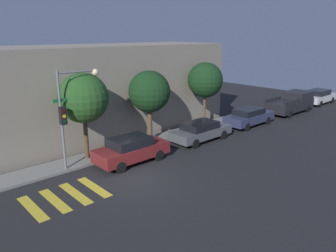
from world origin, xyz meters
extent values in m
plane|color=black|center=(0.00, 0.00, 0.00)|extent=(60.00, 60.00, 0.00)
cube|color=slate|center=(0.00, 4.07, 0.07)|extent=(26.00, 1.75, 0.14)
cube|color=gray|center=(0.00, 8.35, 3.11)|extent=(26.00, 6.00, 6.22)
cube|color=gold|center=(-4.75, 0.80, 0.00)|extent=(0.45, 2.60, 0.00)
cube|color=gold|center=(-3.79, 0.80, 0.00)|extent=(0.45, 2.60, 0.00)
cube|color=gold|center=(-2.83, 0.80, 0.00)|extent=(0.45, 2.60, 0.00)
cube|color=gold|center=(-1.87, 0.80, 0.00)|extent=(0.45, 2.60, 0.00)
cylinder|color=slate|center=(-2.00, 3.45, 2.64)|extent=(0.12, 0.12, 5.27)
cube|color=black|center=(-2.00, 3.24, 3.05)|extent=(0.30, 0.30, 0.90)
cylinder|color=#4C0C0C|center=(-2.00, 3.08, 3.32)|extent=(0.18, 0.02, 0.18)
cylinder|color=yellow|center=(-2.00, 3.08, 3.05)|extent=(0.18, 0.02, 0.18)
cylinder|color=#0C3819|center=(-2.00, 3.08, 2.78)|extent=(0.18, 0.02, 0.18)
cube|color=#19662D|center=(-2.00, 3.45, 3.79)|extent=(0.70, 0.02, 0.18)
cylinder|color=slate|center=(-0.96, 3.45, 5.12)|extent=(2.08, 0.08, 0.08)
sphere|color=#F9E5B2|center=(0.08, 3.45, 5.02)|extent=(0.36, 0.36, 0.36)
cube|color=maroon|center=(1.31, 2.10, 0.65)|extent=(4.22, 1.74, 0.68)
cube|color=black|center=(1.20, 2.10, 1.23)|extent=(2.19, 1.53, 0.49)
cylinder|color=black|center=(2.62, 2.88, 0.31)|extent=(0.62, 0.22, 0.62)
cylinder|color=black|center=(2.62, 1.32, 0.31)|extent=(0.62, 0.22, 0.62)
cylinder|color=black|center=(0.00, 2.88, 0.31)|extent=(0.62, 0.22, 0.62)
cylinder|color=black|center=(0.00, 1.32, 0.31)|extent=(0.62, 0.22, 0.62)
cube|color=#4C5156|center=(7.02, 2.10, 0.59)|extent=(4.49, 1.73, 0.55)
cube|color=black|center=(6.91, 2.10, 1.09)|extent=(2.34, 1.52, 0.45)
cylinder|color=black|center=(8.42, 2.87, 0.31)|extent=(0.62, 0.22, 0.62)
cylinder|color=black|center=(8.42, 1.33, 0.31)|extent=(0.62, 0.22, 0.62)
cylinder|color=black|center=(5.63, 2.87, 0.31)|extent=(0.62, 0.22, 0.62)
cylinder|color=black|center=(5.63, 1.33, 0.31)|extent=(0.62, 0.22, 0.62)
cube|color=#2D3351|center=(12.62, 2.10, 0.63)|extent=(4.53, 1.71, 0.63)
cube|color=black|center=(12.50, 2.10, 1.16)|extent=(2.35, 1.50, 0.44)
cylinder|color=black|center=(14.02, 2.86, 0.31)|extent=(0.62, 0.22, 0.62)
cylinder|color=black|center=(14.02, 1.34, 0.31)|extent=(0.62, 0.22, 0.62)
cylinder|color=black|center=(11.21, 2.86, 0.31)|extent=(0.62, 0.22, 0.62)
cylinder|color=black|center=(11.21, 1.34, 0.31)|extent=(0.62, 0.22, 0.62)
cube|color=black|center=(18.87, 2.10, 0.74)|extent=(5.26, 2.07, 0.86)
cube|color=black|center=(20.32, 2.10, 1.49)|extent=(2.37, 1.91, 0.65)
cube|color=black|center=(17.56, 3.01, 1.31)|extent=(2.63, 0.08, 0.28)
cube|color=black|center=(17.56, 1.19, 1.31)|extent=(2.63, 0.08, 0.28)
cylinder|color=black|center=(20.51, 3.05, 0.31)|extent=(0.62, 0.22, 0.62)
cylinder|color=black|center=(20.51, 1.15, 0.31)|extent=(0.62, 0.22, 0.62)
cylinder|color=black|center=(17.24, 3.05, 0.31)|extent=(0.62, 0.22, 0.62)
cylinder|color=black|center=(17.24, 1.15, 0.31)|extent=(0.62, 0.22, 0.62)
cube|color=silver|center=(24.89, 2.10, 0.63)|extent=(4.42, 1.77, 0.64)
cube|color=black|center=(24.78, 2.10, 1.20)|extent=(2.30, 1.56, 0.51)
cylinder|color=black|center=(26.26, 2.89, 0.31)|extent=(0.62, 0.22, 0.62)
cylinder|color=black|center=(26.26, 1.31, 0.31)|extent=(0.62, 0.22, 0.62)
cylinder|color=black|center=(23.52, 2.89, 0.31)|extent=(0.62, 0.22, 0.62)
cylinder|color=black|center=(23.52, 1.31, 0.31)|extent=(0.62, 0.22, 0.62)
cylinder|color=#4C3823|center=(-0.39, 4.08, 1.29)|extent=(0.25, 0.25, 2.58)
sphere|color=#234C1E|center=(-0.39, 4.08, 3.62)|extent=(2.76, 2.76, 2.76)
cylinder|color=brown|center=(4.23, 4.08, 1.21)|extent=(0.32, 0.32, 2.42)
sphere|color=#143316|center=(4.23, 4.08, 3.43)|extent=(2.68, 2.68, 2.68)
cylinder|color=brown|center=(9.55, 4.08, 1.34)|extent=(0.21, 0.21, 2.68)
sphere|color=#143316|center=(9.55, 4.08, 3.66)|extent=(2.61, 2.61, 2.61)
camera|label=1|loc=(-8.73, -11.99, 7.03)|focal=35.00mm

